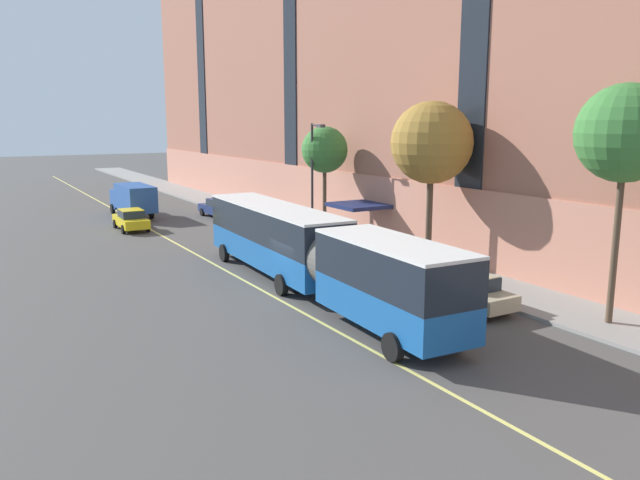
{
  "coord_description": "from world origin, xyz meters",
  "views": [
    {
      "loc": [
        -13.21,
        -24.99,
        8.02
      ],
      "look_at": [
        3.03,
        2.84,
        1.8
      ],
      "focal_mm": 35.0,
      "sensor_mm": 36.0,
      "label": 1
    }
  ],
  "objects_px": {
    "parked_car_black_1": "(361,255)",
    "parked_car_champagne_3": "(468,291)",
    "taxi_cab": "(131,220)",
    "street_tree_mid_block": "(432,143)",
    "street_tree_near_corner": "(626,134)",
    "box_truck": "(133,198)",
    "street_tree_far_uptown": "(325,150)",
    "street_lamp": "(314,170)",
    "parked_car_navy_2": "(219,208)",
    "city_bus": "(310,249)"
  },
  "relations": [
    {
      "from": "parked_car_black_1",
      "to": "parked_car_champagne_3",
      "type": "height_order",
      "value": "same"
    },
    {
      "from": "city_bus",
      "to": "street_tree_near_corner",
      "type": "bearing_deg",
      "value": -51.72
    },
    {
      "from": "taxi_cab",
      "to": "parked_car_navy_2",
      "type": "bearing_deg",
      "value": 17.66
    },
    {
      "from": "parked_car_black_1",
      "to": "street_tree_far_uptown",
      "type": "distance_m",
      "value": 10.93
    },
    {
      "from": "street_lamp",
      "to": "street_tree_far_uptown",
      "type": "bearing_deg",
      "value": 30.1
    },
    {
      "from": "parked_car_navy_2",
      "to": "taxi_cab",
      "type": "distance_m",
      "value": 8.26
    },
    {
      "from": "parked_car_champagne_3",
      "to": "street_tree_far_uptown",
      "type": "distance_m",
      "value": 18.47
    },
    {
      "from": "parked_car_black_1",
      "to": "parked_car_navy_2",
      "type": "xyz_separation_m",
      "value": [
        0.07,
        21.34,
        0.0
      ]
    },
    {
      "from": "street_tree_near_corner",
      "to": "street_tree_far_uptown",
      "type": "distance_m",
      "value": 22.07
    },
    {
      "from": "parked_car_champagne_3",
      "to": "street_tree_near_corner",
      "type": "distance_m",
      "value": 8.72
    },
    {
      "from": "taxi_cab",
      "to": "street_tree_near_corner",
      "type": "xyz_separation_m",
      "value": [
        10.88,
        -31.76,
        6.72
      ]
    },
    {
      "from": "parked_car_black_1",
      "to": "street_lamp",
      "type": "distance_m",
      "value": 9.43
    },
    {
      "from": "street_tree_near_corner",
      "to": "street_tree_mid_block",
      "type": "bearing_deg",
      "value": 90.0
    },
    {
      "from": "street_tree_near_corner",
      "to": "parked_car_black_1",
      "type": "bearing_deg",
      "value": 103.39
    },
    {
      "from": "taxi_cab",
      "to": "street_tree_near_corner",
      "type": "distance_m",
      "value": 34.23
    },
    {
      "from": "parked_car_black_1",
      "to": "street_tree_far_uptown",
      "type": "height_order",
      "value": "street_tree_far_uptown"
    },
    {
      "from": "box_truck",
      "to": "parked_car_navy_2",
      "type": "bearing_deg",
      "value": -30.78
    },
    {
      "from": "city_bus",
      "to": "parked_car_black_1",
      "type": "height_order",
      "value": "city_bus"
    },
    {
      "from": "taxi_cab",
      "to": "street_tree_mid_block",
      "type": "relative_size",
      "value": 0.52
    },
    {
      "from": "parked_car_navy_2",
      "to": "parked_car_champagne_3",
      "type": "relative_size",
      "value": 1.08
    },
    {
      "from": "parked_car_champagne_3",
      "to": "street_lamp",
      "type": "distance_m",
      "value": 17.27
    },
    {
      "from": "street_tree_far_uptown",
      "to": "street_lamp",
      "type": "height_order",
      "value": "street_lamp"
    },
    {
      "from": "street_tree_far_uptown",
      "to": "box_truck",
      "type": "bearing_deg",
      "value": 119.94
    },
    {
      "from": "parked_car_champagne_3",
      "to": "box_truck",
      "type": "height_order",
      "value": "box_truck"
    },
    {
      "from": "taxi_cab",
      "to": "street_tree_mid_block",
      "type": "height_order",
      "value": "street_tree_mid_block"
    },
    {
      "from": "taxi_cab",
      "to": "city_bus",
      "type": "bearing_deg",
      "value": -82.2
    },
    {
      "from": "box_truck",
      "to": "street_tree_mid_block",
      "type": "xyz_separation_m",
      "value": [
        9.16,
        -26.92,
        5.21
      ]
    },
    {
      "from": "taxi_cab",
      "to": "street_lamp",
      "type": "relative_size",
      "value": 0.6
    },
    {
      "from": "city_bus",
      "to": "parked_car_champagne_3",
      "type": "relative_size",
      "value": 4.65
    },
    {
      "from": "street_tree_mid_block",
      "to": "street_tree_far_uptown",
      "type": "xyz_separation_m",
      "value": [
        0.0,
        11.01,
        -0.82
      ]
    },
    {
      "from": "parked_car_black_1",
      "to": "parked_car_champagne_3",
      "type": "xyz_separation_m",
      "value": [
        -0.08,
        -8.34,
        -0.0
      ]
    },
    {
      "from": "street_tree_mid_block",
      "to": "street_lamp",
      "type": "bearing_deg",
      "value": 97.06
    },
    {
      "from": "street_lamp",
      "to": "parked_car_black_1",
      "type": "bearing_deg",
      "value": -102.18
    },
    {
      "from": "parked_car_champagne_3",
      "to": "box_truck",
      "type": "distance_m",
      "value": 33.89
    },
    {
      "from": "parked_car_navy_2",
      "to": "box_truck",
      "type": "xyz_separation_m",
      "value": [
        -6.16,
        3.67,
        0.83
      ]
    },
    {
      "from": "street_tree_mid_block",
      "to": "street_tree_far_uptown",
      "type": "bearing_deg",
      "value": 90.0
    },
    {
      "from": "parked_car_navy_2",
      "to": "street_tree_far_uptown",
      "type": "height_order",
      "value": "street_tree_far_uptown"
    },
    {
      "from": "street_tree_mid_block",
      "to": "street_tree_far_uptown",
      "type": "relative_size",
      "value": 1.19
    },
    {
      "from": "parked_car_navy_2",
      "to": "taxi_cab",
      "type": "bearing_deg",
      "value": -162.34
    },
    {
      "from": "box_truck",
      "to": "street_tree_near_corner",
      "type": "distance_m",
      "value": 39.46
    },
    {
      "from": "city_bus",
      "to": "taxi_cab",
      "type": "height_order",
      "value": "city_bus"
    },
    {
      "from": "parked_car_champagne_3",
      "to": "street_tree_mid_block",
      "type": "bearing_deg",
      "value": 63.85
    },
    {
      "from": "street_lamp",
      "to": "box_truck",
      "type": "bearing_deg",
      "value": 115.36
    },
    {
      "from": "parked_car_black_1",
      "to": "taxi_cab",
      "type": "relative_size",
      "value": 1.04
    },
    {
      "from": "parked_car_champagne_3",
      "to": "box_truck",
      "type": "xyz_separation_m",
      "value": [
        -6.01,
        33.35,
        0.83
      ]
    },
    {
      "from": "street_tree_far_uptown",
      "to": "street_lamp",
      "type": "distance_m",
      "value": 1.92
    },
    {
      "from": "city_bus",
      "to": "street_tree_near_corner",
      "type": "relative_size",
      "value": 2.25
    },
    {
      "from": "taxi_cab",
      "to": "parked_car_champagne_3",
      "type": "bearing_deg",
      "value": -74.13
    },
    {
      "from": "parked_car_champagne_3",
      "to": "box_truck",
      "type": "bearing_deg",
      "value": 100.22
    },
    {
      "from": "street_tree_mid_block",
      "to": "street_lamp",
      "type": "relative_size",
      "value": 1.16
    }
  ]
}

